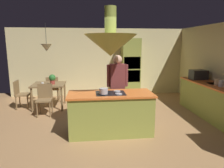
# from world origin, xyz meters

# --- Properties ---
(ground) EXTENTS (8.16, 8.16, 0.00)m
(ground) POSITION_xyz_m (0.00, 0.00, 0.00)
(ground) COLOR #AD7F51
(wall_back) EXTENTS (6.80, 0.10, 2.55)m
(wall_back) POSITION_xyz_m (0.00, 3.45, 1.27)
(wall_back) COLOR beige
(wall_back) RESTS_ON ground
(kitchen_island) EXTENTS (1.85, 0.81, 0.93)m
(kitchen_island) POSITION_xyz_m (0.00, -0.20, 0.46)
(kitchen_island) COLOR #939E42
(kitchen_island) RESTS_ON ground
(counter_run_right) EXTENTS (0.73, 2.42, 0.91)m
(counter_run_right) POSITION_xyz_m (2.84, 0.60, 0.47)
(counter_run_right) COLOR #939E42
(counter_run_right) RESTS_ON ground
(oven_tower) EXTENTS (0.66, 0.62, 2.17)m
(oven_tower) POSITION_xyz_m (1.10, 3.04, 1.08)
(oven_tower) COLOR #939E42
(oven_tower) RESTS_ON ground
(dining_table) EXTENTS (0.97, 0.93, 0.76)m
(dining_table) POSITION_xyz_m (-1.70, 1.90, 0.66)
(dining_table) COLOR olive
(dining_table) RESTS_ON ground
(person_at_island) EXTENTS (0.53, 0.23, 1.70)m
(person_at_island) POSITION_xyz_m (0.25, 0.48, 0.98)
(person_at_island) COLOR tan
(person_at_island) RESTS_ON ground
(range_hood) EXTENTS (1.10, 1.10, 1.00)m
(range_hood) POSITION_xyz_m (0.00, -0.20, 1.97)
(range_hood) COLOR #939E42
(pendant_light_over_table) EXTENTS (0.32, 0.32, 0.82)m
(pendant_light_over_table) POSITION_xyz_m (-1.70, 1.90, 1.86)
(pendant_light_over_table) COLOR beige
(chair_facing_island) EXTENTS (0.40, 0.40, 0.87)m
(chair_facing_island) POSITION_xyz_m (-1.70, 1.22, 0.50)
(chair_facing_island) COLOR olive
(chair_facing_island) RESTS_ON ground
(chair_by_back_wall) EXTENTS (0.40, 0.40, 0.87)m
(chair_by_back_wall) POSITION_xyz_m (-1.70, 2.58, 0.50)
(chair_by_back_wall) COLOR olive
(chair_by_back_wall) RESTS_ON ground
(chair_at_corner) EXTENTS (0.40, 0.40, 0.87)m
(chair_at_corner) POSITION_xyz_m (-2.57, 1.90, 0.50)
(chair_at_corner) COLOR olive
(chair_at_corner) RESTS_ON ground
(potted_plant_on_table) EXTENTS (0.20, 0.20, 0.30)m
(potted_plant_on_table) POSITION_xyz_m (-1.57, 1.82, 0.93)
(potted_plant_on_table) COLOR #99382D
(potted_plant_on_table) RESTS_ON dining_table
(cup_on_table) EXTENTS (0.07, 0.07, 0.09)m
(cup_on_table) POSITION_xyz_m (-1.84, 1.67, 0.81)
(cup_on_table) COLOR white
(cup_on_table) RESTS_ON dining_table
(canister_sugar) EXTENTS (0.14, 0.14, 0.17)m
(canister_sugar) POSITION_xyz_m (2.84, 0.18, 1.00)
(canister_sugar) COLOR silver
(canister_sugar) RESTS_ON counter_run_right
(canister_tea) EXTENTS (0.14, 0.14, 0.16)m
(canister_tea) POSITION_xyz_m (2.84, 0.36, 1.00)
(canister_tea) COLOR #E0B78C
(canister_tea) RESTS_ON counter_run_right
(microwave_on_counter) EXTENTS (0.46, 0.36, 0.28)m
(microwave_on_counter) POSITION_xyz_m (2.84, 1.31, 1.05)
(microwave_on_counter) COLOR #232326
(microwave_on_counter) RESTS_ON counter_run_right
(cooking_pot_on_cooktop) EXTENTS (0.18, 0.18, 0.12)m
(cooking_pot_on_cooktop) POSITION_xyz_m (-0.16, -0.33, 0.99)
(cooking_pot_on_cooktop) COLOR #B2B2B7
(cooking_pot_on_cooktop) RESTS_ON kitchen_island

